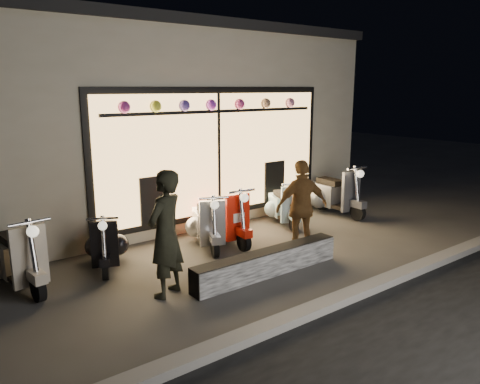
% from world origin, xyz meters
% --- Properties ---
extents(ground, '(40.00, 40.00, 0.00)m').
position_xyz_m(ground, '(0.00, 0.00, 0.00)').
color(ground, '#383533').
rests_on(ground, ground).
extents(kerb, '(40.00, 0.25, 0.12)m').
position_xyz_m(kerb, '(0.00, -2.00, 0.06)').
color(kerb, slate).
rests_on(kerb, ground).
extents(shop_building, '(10.20, 6.23, 4.20)m').
position_xyz_m(shop_building, '(0.00, 4.98, 2.10)').
color(shop_building, beige).
rests_on(shop_building, ground).
extents(graffiti_barrier, '(2.68, 0.28, 0.40)m').
position_xyz_m(graffiti_barrier, '(-0.08, -0.65, 0.20)').
color(graffiti_barrier, black).
rests_on(graffiti_barrier, ground).
extents(scooter_silver, '(0.81, 1.39, 1.01)m').
position_xyz_m(scooter_silver, '(0.00, 1.16, 0.41)').
color(scooter_silver, black).
rests_on(scooter_silver, ground).
extents(scooter_red, '(0.56, 1.49, 1.06)m').
position_xyz_m(scooter_red, '(0.37, 1.20, 0.43)').
color(scooter_red, black).
rests_on(scooter_red, ground).
extents(scooter_black, '(0.75, 1.27, 0.92)m').
position_xyz_m(scooter_black, '(-1.88, 1.32, 0.37)').
color(scooter_black, black).
rests_on(scooter_black, ground).
extents(scooter_cream, '(0.59, 1.52, 1.08)m').
position_xyz_m(scooter_cream, '(-3.25, 1.32, 0.43)').
color(scooter_cream, black).
rests_on(scooter_cream, ground).
extents(scooter_blue, '(0.77, 1.30, 0.95)m').
position_xyz_m(scooter_blue, '(2.09, 1.36, 0.38)').
color(scooter_blue, black).
rests_on(scooter_blue, ground).
extents(scooter_grey, '(0.55, 1.58, 1.13)m').
position_xyz_m(scooter_grey, '(3.54, 1.30, 0.45)').
color(scooter_grey, black).
rests_on(scooter_grey, ground).
extents(man, '(0.78, 0.68, 1.79)m').
position_xyz_m(man, '(-1.66, -0.34, 0.90)').
color(man, black).
rests_on(man, ground).
extents(woman, '(1.05, 0.68, 1.65)m').
position_xyz_m(woman, '(1.07, -0.21, 0.83)').
color(woman, brown).
rests_on(woman, ground).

